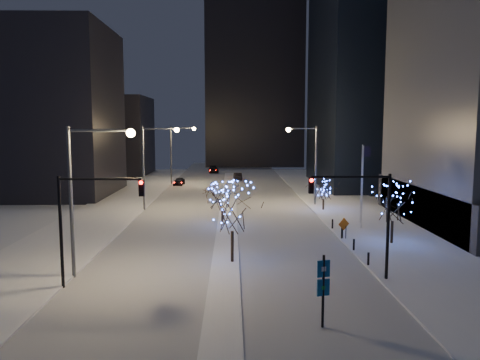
{
  "coord_description": "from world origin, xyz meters",
  "views": [
    {
      "loc": [
        0.51,
        -28.24,
        9.98
      ],
      "look_at": [
        1.23,
        14.98,
        5.0
      ],
      "focal_mm": 35.0,
      "sensor_mm": 36.0,
      "label": 1
    }
  ],
  "objects_px": {
    "holiday_tree_median_near": "(232,209)",
    "holiday_tree_median_far": "(222,195)",
    "wayfinding_sign": "(323,283)",
    "holiday_tree_plaza_near": "(393,204)",
    "street_lamp_east": "(309,155)",
    "traffic_signal_east": "(364,209)",
    "holiday_tree_plaza_far": "(324,190)",
    "street_lamp_w_mid": "(152,156)",
    "street_lamp_w_far": "(177,147)",
    "car_near": "(179,181)",
    "street_lamp_w_near": "(87,180)",
    "traffic_signal_west": "(86,212)",
    "construction_sign": "(344,226)",
    "car_far": "(213,169)",
    "car_mid": "(238,176)"
  },
  "relations": [
    {
      "from": "street_lamp_w_far",
      "to": "traffic_signal_west",
      "type": "distance_m",
      "value": 52.04
    },
    {
      "from": "car_mid",
      "to": "construction_sign",
      "type": "bearing_deg",
      "value": 98.22
    },
    {
      "from": "street_lamp_w_near",
      "to": "holiday_tree_plaza_near",
      "type": "bearing_deg",
      "value": 19.88
    },
    {
      "from": "holiday_tree_plaza_near",
      "to": "holiday_tree_plaza_far",
      "type": "distance_m",
      "value": 16.24
    },
    {
      "from": "traffic_signal_east",
      "to": "street_lamp_w_far",
      "type": "bearing_deg",
      "value": 109.32
    },
    {
      "from": "holiday_tree_plaza_far",
      "to": "construction_sign",
      "type": "relative_size",
      "value": 2.06
    },
    {
      "from": "holiday_tree_plaza_near",
      "to": "construction_sign",
      "type": "bearing_deg",
      "value": 157.06
    },
    {
      "from": "street_lamp_east",
      "to": "construction_sign",
      "type": "relative_size",
      "value": 5.36
    },
    {
      "from": "street_lamp_w_far",
      "to": "traffic_signal_west",
      "type": "xyz_separation_m",
      "value": [
        0.5,
        -52.0,
        -1.74
      ]
    },
    {
      "from": "traffic_signal_east",
      "to": "wayfinding_sign",
      "type": "bearing_deg",
      "value": -119.39
    },
    {
      "from": "traffic_signal_east",
      "to": "holiday_tree_median_far",
      "type": "relative_size",
      "value": 1.54
    },
    {
      "from": "car_near",
      "to": "wayfinding_sign",
      "type": "relative_size",
      "value": 1.04
    },
    {
      "from": "street_lamp_east",
      "to": "car_far",
      "type": "xyz_separation_m",
      "value": [
        -13.64,
        42.1,
        -5.74
      ]
    },
    {
      "from": "holiday_tree_plaza_near",
      "to": "construction_sign",
      "type": "relative_size",
      "value": 2.76
    },
    {
      "from": "street_lamp_w_near",
      "to": "holiday_tree_plaza_near",
      "type": "distance_m",
      "value": 24.6
    },
    {
      "from": "street_lamp_w_mid",
      "to": "traffic_signal_east",
      "type": "bearing_deg",
      "value": -55.49
    },
    {
      "from": "street_lamp_w_far",
      "to": "car_far",
      "type": "relative_size",
      "value": 2.06
    },
    {
      "from": "car_near",
      "to": "wayfinding_sign",
      "type": "xyz_separation_m",
      "value": [
        13.52,
        -56.71,
        1.62
      ]
    },
    {
      "from": "street_lamp_w_mid",
      "to": "holiday_tree_plaza_far",
      "type": "height_order",
      "value": "street_lamp_w_mid"
    },
    {
      "from": "street_lamp_w_mid",
      "to": "street_lamp_east",
      "type": "xyz_separation_m",
      "value": [
        19.02,
        3.0,
        -0.05
      ]
    },
    {
      "from": "holiday_tree_plaza_far",
      "to": "street_lamp_w_mid",
      "type": "bearing_deg",
      "value": 177.96
    },
    {
      "from": "street_lamp_w_near",
      "to": "construction_sign",
      "type": "relative_size",
      "value": 5.36
    },
    {
      "from": "traffic_signal_east",
      "to": "car_near",
      "type": "bearing_deg",
      "value": 109.35
    },
    {
      "from": "street_lamp_w_far",
      "to": "car_near",
      "type": "relative_size",
      "value": 2.6
    },
    {
      "from": "street_lamp_w_near",
      "to": "traffic_signal_east",
      "type": "relative_size",
      "value": 1.43
    },
    {
      "from": "traffic_signal_west",
      "to": "street_lamp_w_far",
      "type": "bearing_deg",
      "value": 90.55
    },
    {
      "from": "street_lamp_east",
      "to": "traffic_signal_west",
      "type": "distance_m",
      "value": 35.3
    },
    {
      "from": "holiday_tree_median_near",
      "to": "wayfinding_sign",
      "type": "bearing_deg",
      "value": -67.81
    },
    {
      "from": "street_lamp_w_far",
      "to": "car_near",
      "type": "distance_m",
      "value": 6.0
    },
    {
      "from": "traffic_signal_east",
      "to": "holiday_tree_plaza_far",
      "type": "distance_m",
      "value": 25.49
    },
    {
      "from": "street_lamp_w_near",
      "to": "street_lamp_w_far",
      "type": "height_order",
      "value": "same"
    },
    {
      "from": "holiday_tree_plaza_near",
      "to": "wayfinding_sign",
      "type": "distance_m",
      "value": 18.67
    },
    {
      "from": "holiday_tree_median_near",
      "to": "car_near",
      "type": "bearing_deg",
      "value": 101.17
    },
    {
      "from": "wayfinding_sign",
      "to": "holiday_tree_plaza_near",
      "type": "bearing_deg",
      "value": 45.45
    },
    {
      "from": "street_lamp_w_near",
      "to": "traffic_signal_east",
      "type": "xyz_separation_m",
      "value": [
        17.88,
        -1.0,
        -1.74
      ]
    },
    {
      "from": "street_lamp_east",
      "to": "car_near",
      "type": "height_order",
      "value": "street_lamp_east"
    },
    {
      "from": "car_mid",
      "to": "holiday_tree_median_near",
      "type": "bearing_deg",
      "value": 86.41
    },
    {
      "from": "street_lamp_w_near",
      "to": "street_lamp_east",
      "type": "xyz_separation_m",
      "value": [
        19.02,
        28.0,
        -0.05
      ]
    },
    {
      "from": "holiday_tree_plaza_far",
      "to": "car_mid",
      "type": "bearing_deg",
      "value": 107.05
    },
    {
      "from": "street_lamp_w_near",
      "to": "car_near",
      "type": "bearing_deg",
      "value": 89.51
    },
    {
      "from": "traffic_signal_east",
      "to": "holiday_tree_plaza_near",
      "type": "relative_size",
      "value": 1.36
    },
    {
      "from": "holiday_tree_median_near",
      "to": "holiday_tree_median_far",
      "type": "bearing_deg",
      "value": 94.35
    },
    {
      "from": "street_lamp_w_near",
      "to": "holiday_tree_plaza_near",
      "type": "relative_size",
      "value": 1.94
    },
    {
      "from": "wayfinding_sign",
      "to": "car_near",
      "type": "bearing_deg",
      "value": 87.83
    },
    {
      "from": "street_lamp_w_far",
      "to": "traffic_signal_east",
      "type": "distance_m",
      "value": 54.07
    },
    {
      "from": "construction_sign",
      "to": "holiday_tree_median_far",
      "type": "bearing_deg",
      "value": 125.21
    },
    {
      "from": "holiday_tree_median_near",
      "to": "holiday_tree_median_far",
      "type": "height_order",
      "value": "holiday_tree_median_near"
    },
    {
      "from": "street_lamp_w_near",
      "to": "street_lamp_w_mid",
      "type": "relative_size",
      "value": 1.0
    },
    {
      "from": "traffic_signal_east",
      "to": "holiday_tree_plaza_far",
      "type": "bearing_deg",
      "value": 84.64
    },
    {
      "from": "street_lamp_east",
      "to": "traffic_signal_east",
      "type": "xyz_separation_m",
      "value": [
        -1.14,
        -29.0,
        -1.69
      ]
    }
  ]
}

